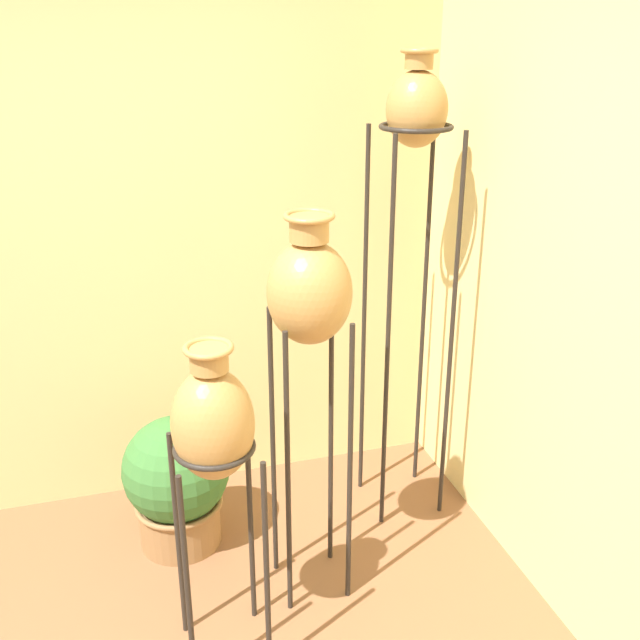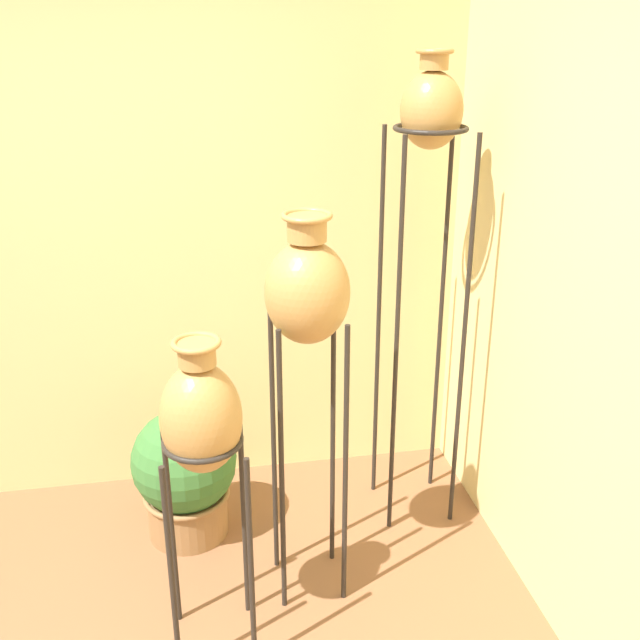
{
  "view_description": "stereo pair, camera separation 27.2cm",
  "coord_description": "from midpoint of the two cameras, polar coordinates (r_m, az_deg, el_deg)",
  "views": [
    {
      "loc": [
        0.29,
        -1.42,
        2.15
      ],
      "look_at": [
        1.02,
        1.0,
        1.13
      ],
      "focal_mm": 42.0,
      "sensor_mm": 36.0,
      "label": 1
    },
    {
      "loc": [
        0.56,
        -1.48,
        2.15
      ],
      "look_at": [
        1.02,
        1.0,
        1.13
      ],
      "focal_mm": 42.0,
      "sensor_mm": 36.0,
      "label": 2
    }
  ],
  "objects": [
    {
      "name": "potted_plant",
      "position": [
        3.35,
        -13.2,
        -11.91
      ],
      "size": [
        0.46,
        0.46,
        0.6
      ],
      "color": "olive",
      "rests_on": "ground_plane"
    },
    {
      "name": "wall_back",
      "position": [
        3.43,
        -23.43,
        6.67
      ],
      "size": [
        7.65,
        0.06,
        2.7
      ],
      "color": "beige",
      "rests_on": "ground_plane"
    },
    {
      "name": "vase_stand_medium",
      "position": [
        2.62,
        -3.78,
        1.59
      ],
      "size": [
        0.3,
        0.3,
        1.54
      ],
      "color": "#28231E",
      "rests_on": "ground_plane"
    },
    {
      "name": "vase_stand_tall",
      "position": [
        3.07,
        4.72,
        13.72
      ],
      "size": [
        0.31,
        0.31,
        2.05
      ],
      "color": "#28231E",
      "rests_on": "ground_plane"
    },
    {
      "name": "vase_stand_short",
      "position": [
        2.47,
        -11.32,
        -8.14
      ],
      "size": [
        0.28,
        0.28,
        1.22
      ],
      "color": "#28231E",
      "rests_on": "ground_plane"
    }
  ]
}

